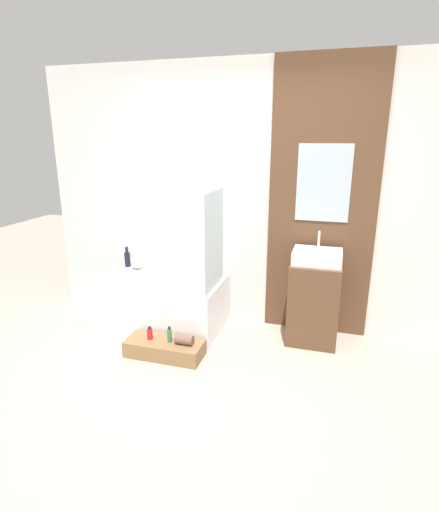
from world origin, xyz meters
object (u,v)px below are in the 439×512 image
object	(u,v)px
sink	(317,257)
bottle_soap_primary	(150,334)
vase_round_light	(137,263)
wooden_step_bench	(165,348)
vase_tall_dark	(127,259)
bathtub	(162,303)
bottle_soap_secondary	(169,335)

from	to	relation	value
sink	bottle_soap_primary	xyz separation A→B (m)	(-1.38, -0.68, -0.64)
sink	bottle_soap_primary	size ratio (longest dim) A/B	3.68
sink	vase_round_light	distance (m)	1.93
wooden_step_bench	vase_tall_dark	distance (m)	1.27
bathtub	bottle_soap_secondary	world-z (taller)	bathtub
sink	vase_round_light	bearing A→B (deg)	176.42
wooden_step_bench	bathtub	bearing A→B (deg)	115.89
vase_tall_dark	bottle_soap_secondary	xyz separation A→B (m)	(0.85, -0.84, -0.39)
vase_tall_dark	sink	bearing A→B (deg)	-4.39
vase_round_light	bottle_soap_primary	size ratio (longest dim) A/B	1.15
vase_tall_dark	bottle_soap_primary	bearing A→B (deg)	-51.73
vase_round_light	bathtub	bearing A→B (deg)	-32.53
bathtub	vase_tall_dark	xyz separation A→B (m)	(-0.53, 0.29, 0.34)
vase_tall_dark	vase_round_light	size ratio (longest dim) A/B	1.66
sink	bottle_soap_secondary	bearing A→B (deg)	-150.34
bathtub	wooden_step_bench	world-z (taller)	bathtub
vase_tall_dark	bottle_soap_secondary	world-z (taller)	vase_tall_dark
vase_tall_dark	vase_round_light	distance (m)	0.15
bottle_soap_primary	bottle_soap_secondary	bearing A→B (deg)	0.00
vase_tall_dark	vase_round_light	world-z (taller)	vase_tall_dark
sink	bottle_soap_primary	distance (m)	1.67
bathtub	vase_tall_dark	size ratio (longest dim) A/B	5.44
wooden_step_bench	sink	xyz separation A→B (m)	(1.24, 0.68, 0.77)
bathtub	sink	bearing A→B (deg)	5.00
bottle_soap_primary	bottle_soap_secondary	world-z (taller)	bottle_soap_secondary
sink	bottle_soap_secondary	distance (m)	1.51
sink	bathtub	bearing A→B (deg)	-175.00
vase_round_light	bottle_soap_secondary	size ratio (longest dim) A/B	0.92
wooden_step_bench	bottle_soap_primary	world-z (taller)	bottle_soap_primary
wooden_step_bench	bottle_soap_secondary	xyz separation A→B (m)	(0.05, 0.00, 0.14)
wooden_step_bench	vase_round_light	world-z (taller)	vase_round_light
vase_round_light	bottle_soap_secondary	bearing A→B (deg)	-48.28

